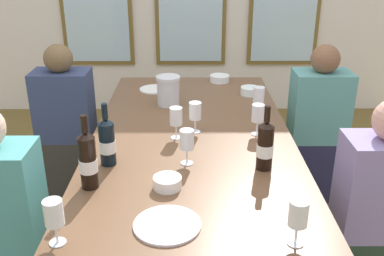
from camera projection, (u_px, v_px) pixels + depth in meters
ground_plane at (192, 242)px, 2.75m from camera, size 12.00×12.00×0.00m
dining_table at (192, 144)px, 2.49m from camera, size 1.09×2.14×0.74m
white_plate_0 at (167, 225)px, 1.67m from camera, size 0.26×0.26×0.01m
white_plate_1 at (154, 89)px, 3.16m from camera, size 0.21×0.21×0.01m
metal_pitcher at (168, 90)px, 2.85m from camera, size 0.16×0.16×0.19m
wine_bottle_0 at (107, 142)px, 2.08m from camera, size 0.08×0.08×0.31m
wine_bottle_1 at (88, 160)px, 1.88m from camera, size 0.08×0.08×0.33m
wine_bottle_2 at (265, 145)px, 2.04m from camera, size 0.08×0.08×0.31m
tasting_bowl_0 at (167, 182)px, 1.91m from camera, size 0.12×0.12×0.05m
tasting_bowl_1 at (250, 91)px, 3.06m from camera, size 0.13×0.13×0.05m
tasting_bowl_2 at (220, 78)px, 3.34m from camera, size 0.14×0.14×0.05m
wine_glass_0 at (298, 216)px, 1.52m from camera, size 0.07×0.07×0.17m
wine_glass_1 at (259, 96)px, 2.68m from camera, size 0.07×0.07×0.17m
wine_glass_2 at (195, 112)px, 2.43m from camera, size 0.07×0.07×0.17m
wine_glass_3 at (54, 215)px, 1.53m from camera, size 0.07×0.07×0.17m
wine_glass_4 at (176, 118)px, 2.36m from camera, size 0.07×0.07×0.17m
wine_glass_5 at (258, 114)px, 2.40m from camera, size 0.07×0.07×0.17m
wine_glass_6 at (187, 141)px, 2.08m from camera, size 0.07×0.07×0.17m
seated_person_0 at (2, 228)px, 2.01m from camera, size 0.38×0.24×1.11m
seated_person_1 at (376, 217)px, 2.09m from camera, size 0.38×0.24×1.11m
seated_person_2 at (67, 128)px, 3.08m from camera, size 0.38×0.24×1.11m
seated_person_3 at (317, 129)px, 3.06m from camera, size 0.38×0.24×1.11m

